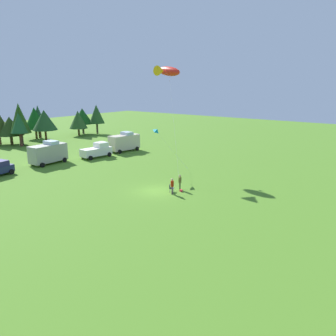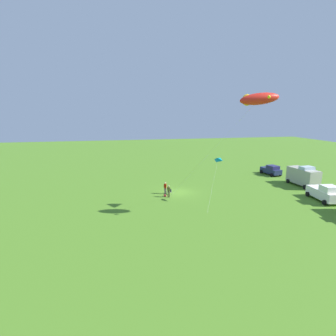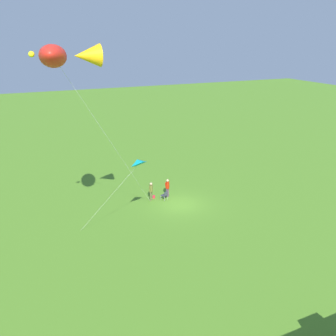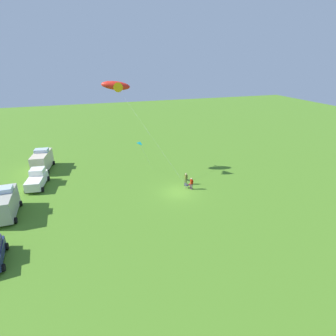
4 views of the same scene
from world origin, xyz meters
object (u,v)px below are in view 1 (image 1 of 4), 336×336
(truck_white_pickup, at_px, (97,150))
(van_camper_beige, at_px, (124,142))
(kite_delta_teal, at_px, (157,131))
(backpack_on_grass, at_px, (181,191))
(folding_chair, at_px, (171,188))
(person_spectator, at_px, (172,185))
(van_motorhome_grey, at_px, (48,153))
(kite_large_fish, at_px, (167,71))
(person_kite_flyer, at_px, (180,181))

(truck_white_pickup, xyz_separation_m, van_camper_beige, (6.25, -0.09, 0.54))
(truck_white_pickup, distance_m, kite_delta_teal, 15.53)
(truck_white_pickup, bearing_deg, backpack_on_grass, -100.12)
(folding_chair, bearing_deg, van_camper_beige, 119.01)
(person_spectator, height_order, kite_delta_teal, kite_delta_teal)
(truck_white_pickup, bearing_deg, van_motorhome_grey, 168.46)
(kite_delta_teal, bearing_deg, folding_chair, -129.73)
(folding_chair, height_order, person_spectator, person_spectator)
(person_spectator, height_order, backpack_on_grass, person_spectator)
(van_motorhome_grey, xyz_separation_m, kite_large_fish, (9.56, -14.78, 11.54))
(folding_chair, bearing_deg, backpack_on_grass, 13.69)
(van_camper_beige, relative_size, kite_large_fish, 0.40)
(folding_chair, distance_m, backpack_on_grass, 1.19)
(person_kite_flyer, relative_size, van_camper_beige, 0.31)
(person_kite_flyer, height_order, van_motorhome_grey, van_motorhome_grey)
(backpack_on_grass, bearing_deg, person_spectator, 166.39)
(folding_chair, bearing_deg, kite_delta_teal, 113.19)
(van_camper_beige, height_order, kite_large_fish, kite_large_fish)
(person_kite_flyer, xyz_separation_m, truck_white_pickup, (5.91, 20.32, 0.08))
(folding_chair, xyz_separation_m, person_spectator, (-0.51, -0.55, 0.53))
(backpack_on_grass, xyz_separation_m, van_camper_beige, (12.61, 20.71, 1.53))
(folding_chair, relative_size, person_spectator, 0.47)
(kite_large_fish, bearing_deg, kite_delta_teal, -156.03)
(backpack_on_grass, height_order, kite_large_fish, kite_large_fish)
(person_spectator, height_order, truck_white_pickup, truck_white_pickup)
(folding_chair, distance_m, van_motorhome_grey, 22.39)
(van_motorhome_grey, relative_size, kite_delta_teal, 0.89)
(person_spectator, xyz_separation_m, kite_delta_teal, (4.98, 5.93, 4.79))
(person_kite_flyer, relative_size, van_motorhome_grey, 0.32)
(kite_delta_teal, bearing_deg, person_kite_flyer, -119.65)
(folding_chair, relative_size, truck_white_pickup, 0.16)
(kite_large_fish, relative_size, kite_delta_teal, 2.28)
(backpack_on_grass, relative_size, van_camper_beige, 0.06)
(backpack_on_grass, relative_size, van_motorhome_grey, 0.06)
(person_spectator, bearing_deg, backpack_on_grass, 42.54)
(kite_large_fish, height_order, kite_delta_teal, kite_large_fish)
(backpack_on_grass, distance_m, kite_large_fish, 17.81)
(van_motorhome_grey, xyz_separation_m, truck_white_pickup, (7.24, -2.41, -0.54))
(truck_white_pickup, height_order, van_camper_beige, van_camper_beige)
(backpack_on_grass, xyz_separation_m, truck_white_pickup, (6.36, 20.79, 0.99))
(backpack_on_grass, bearing_deg, van_motorhome_grey, 92.17)
(van_camper_beige, bearing_deg, folding_chair, -115.80)
(person_kite_flyer, xyz_separation_m, van_motorhome_grey, (-1.33, 22.74, 0.62))
(backpack_on_grass, xyz_separation_m, van_motorhome_grey, (-0.88, 23.21, 1.53))
(person_kite_flyer, distance_m, kite_delta_teal, 8.18)
(folding_chair, distance_m, kite_large_fish, 17.53)
(van_motorhome_grey, relative_size, kite_large_fish, 0.39)
(person_kite_flyer, bearing_deg, person_spectator, -126.19)
(truck_white_pickup, bearing_deg, folding_chair, -102.70)
(person_spectator, height_order, van_motorhome_grey, van_motorhome_grey)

